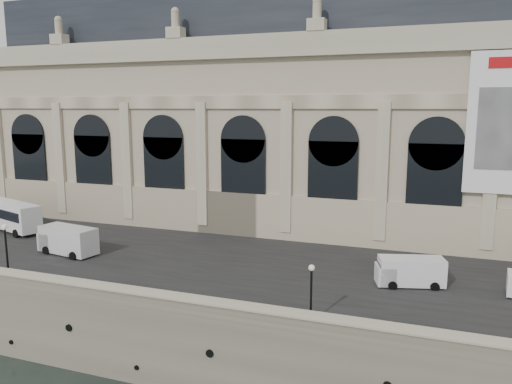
% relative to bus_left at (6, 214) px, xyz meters
% --- Properties ---
extents(quay, '(160.00, 70.00, 6.00)m').
position_rel_bus_left_xyz_m(quay, '(31.55, 19.89, -4.95)').
color(quay, gray).
rests_on(quay, ground).
extents(street, '(160.00, 24.00, 0.06)m').
position_rel_bus_left_xyz_m(street, '(31.55, -1.11, -1.92)').
color(street, '#2D2D2D').
rests_on(street, quay).
extents(parapet, '(160.00, 1.40, 1.21)m').
position_rel_bus_left_xyz_m(parapet, '(31.55, -14.51, -1.33)').
color(parapet, gray).
rests_on(parapet, quay).
extents(museum, '(69.00, 18.70, 29.10)m').
position_rel_bus_left_xyz_m(museum, '(25.57, 15.76, 11.77)').
color(museum, tan).
rests_on(museum, quay).
extents(bus_left, '(11.97, 5.96, 3.48)m').
position_rel_bus_left_xyz_m(bus_left, '(0.00, 0.00, 0.00)').
color(bus_left, white).
rests_on(bus_left, quay).
extents(van_b, '(6.57, 3.37, 2.79)m').
position_rel_bus_left_xyz_m(van_b, '(13.39, -5.58, -0.52)').
color(van_b, silver).
rests_on(van_b, quay).
extents(van_c, '(5.73, 3.41, 2.39)m').
position_rel_bus_left_xyz_m(van_c, '(45.87, -3.51, -0.73)').
color(van_c, white).
rests_on(van_c, quay).
extents(lamp_left, '(0.47, 0.47, 4.63)m').
position_rel_bus_left_xyz_m(lamp_left, '(13.34, -12.77, 0.35)').
color(lamp_left, black).
rests_on(lamp_left, quay).
extents(lamp_right, '(0.42, 0.42, 4.11)m').
position_rel_bus_left_xyz_m(lamp_right, '(40.18, -13.08, 0.09)').
color(lamp_right, black).
rests_on(lamp_right, quay).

